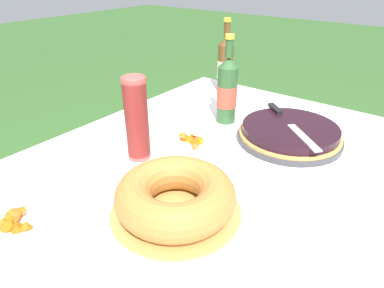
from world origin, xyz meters
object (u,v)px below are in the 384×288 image
object	(u,v)px
cup_stack	(137,119)
cider_bottle_green	(227,90)
snack_plate_left	(197,142)
serving_knife	(287,121)
berry_tart	(290,134)
bundt_cake	(175,196)
cider_bottle_amber	(225,65)
snack_plate_near	(7,226)

from	to	relation	value
cup_stack	cider_bottle_green	distance (m)	0.41
cup_stack	snack_plate_left	xyz separation A→B (m)	(0.18, -0.10, -0.12)
serving_knife	snack_plate_left	bearing A→B (deg)	-89.91
berry_tart	serving_knife	distance (m)	0.05
cider_bottle_green	bundt_cake	bearing A→B (deg)	-160.00
serving_knife	cider_bottle_green	xyz separation A→B (m)	(-0.01, 0.25, 0.06)
berry_tart	cup_stack	distance (m)	0.53
snack_plate_left	cider_bottle_amber	bearing A→B (deg)	23.31
bundt_cake	snack_plate_left	distance (m)	0.37
serving_knife	cider_bottle_amber	size ratio (longest dim) A/B	0.87
serving_knife	snack_plate_near	world-z (taller)	serving_knife
bundt_cake	cider_bottle_amber	size ratio (longest dim) A/B	0.98
serving_knife	bundt_cake	xyz separation A→B (m)	(-0.56, 0.05, -0.01)
cider_bottle_green	snack_plate_left	world-z (taller)	cider_bottle_green
cider_bottle_green	snack_plate_near	xyz separation A→B (m)	(-0.84, 0.07, -0.11)
cup_stack	snack_plate_left	distance (m)	0.24
cider_bottle_green	serving_knife	bearing A→B (deg)	-86.93
bundt_cake	snack_plate_near	world-z (taller)	bundt_cake
cup_stack	snack_plate_left	world-z (taller)	cup_stack
berry_tart	cup_stack	bearing A→B (deg)	139.94
cider_bottle_amber	snack_plate_near	size ratio (longest dim) A/B	1.66
serving_knife	berry_tart	bearing A→B (deg)	-0.00
cider_bottle_amber	serving_knife	bearing A→B (deg)	-123.01
cup_stack	cider_bottle_amber	xyz separation A→B (m)	(0.71, 0.13, -0.00)
cup_stack	snack_plate_left	size ratio (longest dim) A/B	1.19
cider_bottle_green	cider_bottle_amber	distance (m)	0.36
bundt_cake	snack_plate_left	xyz separation A→B (m)	(0.32, 0.17, -0.04)
cider_bottle_green	snack_plate_left	distance (m)	0.26
cup_stack	snack_plate_near	distance (m)	0.45
serving_knife	cup_stack	world-z (taller)	cup_stack
cider_bottle_green	snack_plate_left	xyz separation A→B (m)	(-0.23, -0.03, -0.12)
berry_tart	snack_plate_left	world-z (taller)	berry_tart
cider_bottle_green	cider_bottle_amber	bearing A→B (deg)	33.47
cider_bottle_green	cider_bottle_amber	xyz separation A→B (m)	(0.30, 0.20, 0.00)
bundt_cake	cider_bottle_green	bearing A→B (deg)	20.00
bundt_cake	snack_plate_near	size ratio (longest dim) A/B	1.62
berry_tart	snack_plate_left	bearing A→B (deg)	132.76
cider_bottle_amber	bundt_cake	bearing A→B (deg)	-154.84
cup_stack	berry_tart	bearing A→B (deg)	-40.06
berry_tart	bundt_cake	world-z (taller)	bundt_cake
serving_knife	bundt_cake	distance (m)	0.56
cider_bottle_green	snack_plate_near	size ratio (longest dim) A/B	1.64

